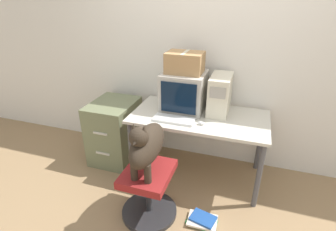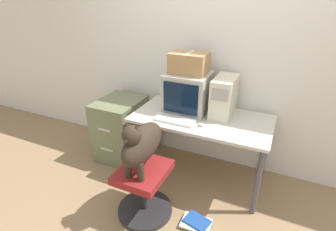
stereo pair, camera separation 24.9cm
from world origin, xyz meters
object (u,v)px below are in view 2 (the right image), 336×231
crt_monitor (188,92)px  office_chair (144,189)px  keyboard (175,120)px  pc_tower (224,97)px  dog (141,144)px  filing_cabinet (121,128)px  cardboard_box (189,63)px  book_stack_floor (196,223)px

crt_monitor → office_chair: bearing=-95.6°
crt_monitor → keyboard: size_ratio=1.08×
crt_monitor → keyboard: 0.37m
pc_tower → dog: (-0.46, -0.89, -0.18)m
office_chair → dog: dog is taller
keyboard → filing_cabinet: size_ratio=0.56×
keyboard → pc_tower: bearing=41.6°
filing_cabinet → cardboard_box: (0.82, 0.11, 0.88)m
office_chair → dog: (0.00, -0.01, 0.49)m
dog → cardboard_box: bearing=84.4°
book_stack_floor → crt_monitor: bearing=117.3°
crt_monitor → filing_cabinet: crt_monitor is taller
filing_cabinet → pc_tower: bearing=6.8°
dog → cardboard_box: (0.08, 0.86, 0.49)m
dog → book_stack_floor: (0.50, 0.05, -0.73)m
dog → filing_cabinet: size_ratio=0.76×
dog → office_chair: bearing=90.0°
crt_monitor → office_chair: size_ratio=0.86×
filing_cabinet → book_stack_floor: size_ratio=2.63×
dog → cardboard_box: 0.99m
pc_tower → book_stack_floor: 1.24m
dog → filing_cabinet: 1.12m
crt_monitor → book_stack_floor: crt_monitor is taller
keyboard → filing_cabinet: bearing=165.9°
cardboard_box → dog: bearing=-95.6°
dog → book_stack_floor: size_ratio=2.00×
book_stack_floor → cardboard_box: bearing=117.2°
pc_tower → dog: pc_tower is taller
pc_tower → dog: size_ratio=0.74×
pc_tower → office_chair: size_ratio=0.80×
crt_monitor → cardboard_box: size_ratio=1.21×
crt_monitor → cardboard_box: bearing=90.0°
crt_monitor → keyboard: (-0.01, -0.31, -0.19)m
keyboard → book_stack_floor: 0.98m
keyboard → cardboard_box: cardboard_box is taller
office_chair → cardboard_box: bearing=84.4°
filing_cabinet → cardboard_box: size_ratio=2.01×
keyboard → book_stack_floor: size_ratio=1.46×
cardboard_box → keyboard: bearing=-92.7°
pc_tower → office_chair: pc_tower is taller
pc_tower → dog: 1.02m
pc_tower → book_stack_floor: pc_tower is taller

